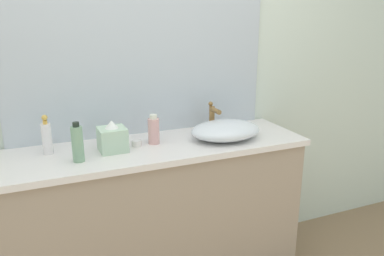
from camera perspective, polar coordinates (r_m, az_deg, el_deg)
bathroom_wall_rear at (r=2.24m, az=-8.95°, el=9.12°), size 6.00×0.06×2.60m
vanity_counter at (r=2.26m, az=-4.94°, el=-13.43°), size 1.67×0.50×0.91m
wall_mirror_panel at (r=2.20m, az=-7.72°, el=14.33°), size 1.54×0.01×1.19m
sink_basin at (r=2.16m, az=5.09°, el=-0.34°), size 0.41×0.31×0.10m
faucet at (r=2.29m, az=3.17°, el=1.99°), size 0.03×0.13×0.18m
soap_dispenser at (r=2.05m, az=-21.09°, el=-1.31°), size 0.05×0.05×0.21m
lotion_bottle at (r=2.08m, az=-5.81°, el=-0.32°), size 0.06×0.06×0.16m
perfume_bottle at (r=1.89m, az=-16.91°, el=-2.26°), size 0.06×0.06×0.20m
tissue_box at (r=2.00m, az=-11.94°, el=-1.48°), size 0.14×0.14×0.16m
candle_jar at (r=2.07m, az=-8.34°, el=-2.27°), size 0.05×0.05×0.03m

